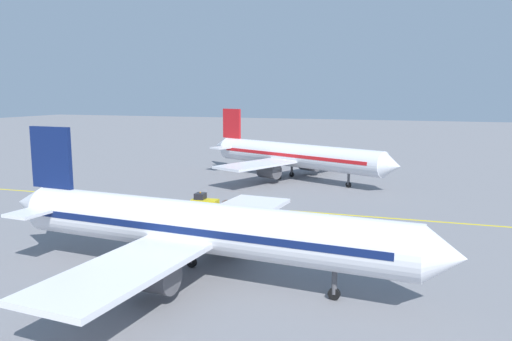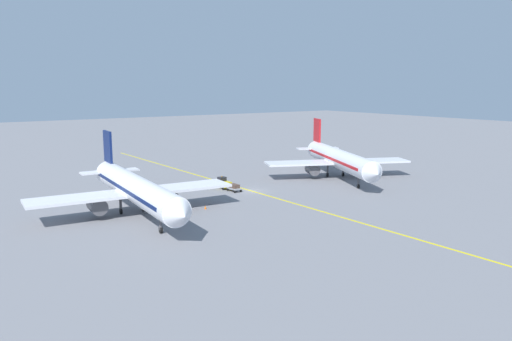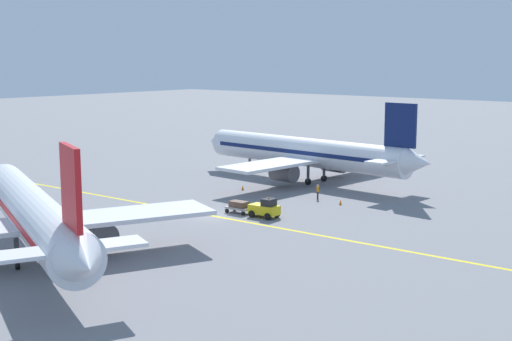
{
  "view_description": "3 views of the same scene",
  "coord_description": "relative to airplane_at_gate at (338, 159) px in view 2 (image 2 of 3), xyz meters",
  "views": [
    {
      "loc": [
        53.38,
        19.66,
        13.27
      ],
      "look_at": [
        2.05,
        1.5,
        4.79
      ],
      "focal_mm": 35.0,
      "sensor_mm": 36.0,
      "label": 1
    },
    {
      "loc": [
        46.29,
        68.71,
        17.65
      ],
      "look_at": [
        -1.54,
        -0.83,
        3.25
      ],
      "focal_mm": 35.0,
      "sensor_mm": 36.0,
      "label": 2
    },
    {
      "loc": [
        -50.89,
        -47.61,
        15.73
      ],
      "look_at": [
        3.92,
        -2.45,
        4.36
      ],
      "focal_mm": 50.0,
      "sensor_mm": 36.0,
      "label": 3
    }
  ],
  "objects": [
    {
      "name": "ground_plane",
      "position": [
        20.47,
        0.36,
        -3.71
      ],
      "size": [
        400.0,
        400.0,
        0.0
      ],
      "primitive_type": "plane",
      "color": "slate"
    },
    {
      "name": "apron_yellow_centreline",
      "position": [
        20.47,
        0.36,
        -3.71
      ],
      "size": [
        3.37,
        119.97,
        0.01
      ],
      "primitive_type": "cube",
      "rotation": [
        0.0,
        0.0,
        0.02
      ],
      "color": "yellow",
      "rests_on": "ground"
    },
    {
      "name": "airplane_at_gate",
      "position": [
        0.0,
        0.0,
        0.0
      ],
      "size": [
        27.75,
        33.76,
        10.6
      ],
      "color": "silver",
      "rests_on": "ground"
    },
    {
      "name": "airplane_adjacent_stand",
      "position": [
        42.58,
        4.55,
        0.0
      ],
      "size": [
        28.29,
        35.54,
        10.6
      ],
      "color": "white",
      "rests_on": "ground"
    },
    {
      "name": "baggage_tug_white",
      "position": [
        23.27,
        -4.18,
        -2.81
      ],
      "size": [
        1.88,
        3.07,
        2.11
      ],
      "color": "gold",
      "rests_on": "ground"
    },
    {
      "name": "baggage_cart_trailing",
      "position": [
        23.12,
        -0.88,
        -2.95
      ],
      "size": [
        1.52,
        2.66,
        1.24
      ],
      "color": "gray",
      "rests_on": "ground"
    },
    {
      "name": "ground_crew_worker",
      "position": [
        34.13,
        -2.99,
        -2.8
      ],
      "size": [
        0.45,
        0.43,
        1.68
      ],
      "color": "#23232D",
      "rests_on": "ground"
    },
    {
      "name": "traffic_cone_near_nose",
      "position": [
        33.02,
        7.07,
        -3.43
      ],
      "size": [
        0.32,
        0.32,
        0.55
      ],
      "primitive_type": "cone",
      "color": "orange",
      "rests_on": "ground"
    },
    {
      "name": "traffic_cone_mid_apron",
      "position": [
        33.18,
        -6.62,
        -3.43
      ],
      "size": [
        0.32,
        0.32,
        0.55
      ],
      "primitive_type": "cone",
      "color": "orange",
      "rests_on": "ground"
    }
  ]
}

